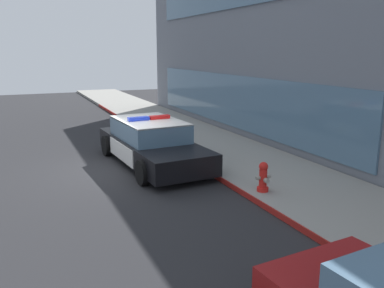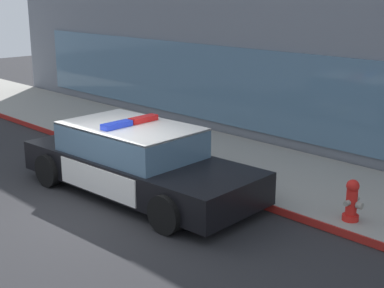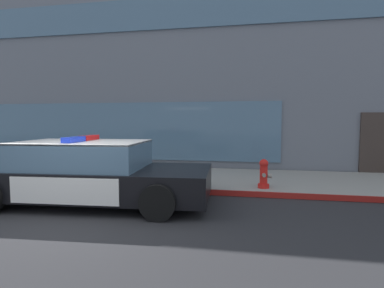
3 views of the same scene
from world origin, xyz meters
The scene contains 5 objects.
ground centered at (0.00, 0.00, 0.00)m, with size 48.00×48.00×0.00m, color #262628.
sidewalk centered at (0.00, 3.78, 0.07)m, with size 48.00×3.25×0.15m, color gray.
curb_red_paint centered at (0.00, 2.14, 0.08)m, with size 28.80×0.04×0.14m, color maroon.
police_cruiser centered at (-0.29, 1.00, 0.68)m, with size 5.29×2.36×1.49m.
fire_hydrant centered at (3.57, 2.54, 0.50)m, with size 0.34×0.39×0.73m.
Camera 1 is at (11.34, -2.76, 3.47)m, focal length 37.82 mm.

